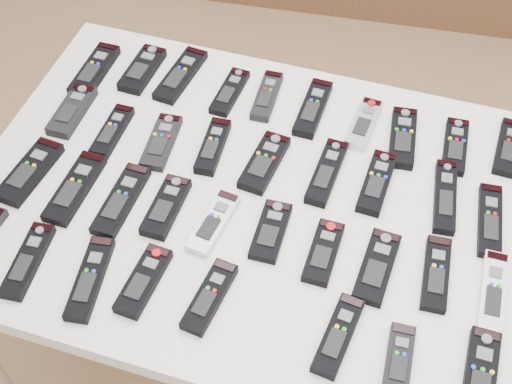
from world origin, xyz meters
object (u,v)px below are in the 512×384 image
(remote_10, at_px, (72,111))
(remote_26, at_px, (377,267))
(remote_24, at_px, (271,231))
(remote_36, at_px, (480,378))
(remote_16, at_px, (377,183))
(remote_8, at_px, (455,146))
(remote_3, at_px, (230,92))
(remote_23, at_px, (214,223))
(remote_2, at_px, (181,75))
(remote_1, at_px, (142,69))
(remote_30, at_px, (28,261))
(remote_5, at_px, (313,108))
(remote_19, at_px, (30,172))
(remote_22, at_px, (166,207))
(remote_7, at_px, (403,138))
(remote_34, at_px, (338,335))
(remote_4, at_px, (267,96))
(remote_11, at_px, (112,131))
(remote_21, at_px, (121,200))
(remote_25, at_px, (323,252))
(remote_28, at_px, (493,293))
(remote_33, at_px, (210,297))
(remote_6, at_px, (364,124))
(remote_15, at_px, (327,172))
(remote_27, at_px, (436,274))
(remote_32, at_px, (143,281))
(remote_35, at_px, (399,361))
(table, at_px, (256,214))
(remote_18, at_px, (490,221))
(remote_0, at_px, (95,70))
(remote_9, at_px, (511,148))
(remote_13, at_px, (213,146))
(remote_14, at_px, (264,162))

(remote_10, relative_size, remote_26, 0.96)
(remote_24, height_order, remote_36, remote_36)
(remote_16, bearing_deg, remote_8, 49.43)
(remote_3, relative_size, remote_23, 0.97)
(remote_3, bearing_deg, remote_2, 174.51)
(remote_1, distance_m, remote_30, 0.60)
(remote_5, distance_m, remote_26, 0.46)
(remote_19, bearing_deg, remote_22, 5.33)
(remote_7, relative_size, remote_34, 1.05)
(remote_4, xyz_separation_m, remote_11, (-0.31, -0.22, 0.00))
(remote_5, height_order, remote_21, remote_5)
(remote_25, bearing_deg, remote_28, 1.56)
(remote_33, bearing_deg, remote_6, 77.74)
(remote_19, relative_size, remote_36, 0.96)
(remote_5, relative_size, remote_21, 0.96)
(remote_8, bearing_deg, remote_15, -150.77)
(remote_3, distance_m, remote_27, 0.67)
(remote_25, relative_size, remote_30, 0.85)
(remote_6, xyz_separation_m, remote_32, (-0.32, -0.55, 0.00))
(remote_6, relative_size, remote_25, 1.05)
(remote_26, bearing_deg, remote_10, 167.71)
(remote_36, bearing_deg, remote_3, 139.93)
(remote_7, distance_m, remote_21, 0.66)
(remote_4, xyz_separation_m, remote_27, (0.47, -0.38, -0.00))
(remote_25, xyz_separation_m, remote_35, (0.19, -0.19, -0.00))
(remote_2, relative_size, remote_25, 1.31)
(remote_7, xyz_separation_m, remote_10, (-0.77, -0.15, 0.00))
(remote_6, relative_size, remote_33, 0.97)
(table, height_order, remote_28, remote_28)
(remote_23, distance_m, remote_36, 0.60)
(remote_4, xyz_separation_m, remote_18, (0.56, -0.22, -0.00))
(remote_27, height_order, remote_34, remote_34)
(remote_0, xyz_separation_m, remote_4, (0.44, 0.04, -0.00))
(remote_19, xyz_separation_m, remote_30, (0.11, -0.21, -0.00))
(remote_8, xyz_separation_m, remote_32, (-0.54, -0.55, 0.00))
(remote_3, bearing_deg, remote_15, -29.35)
(remote_21, bearing_deg, remote_3, 74.98)
(remote_9, relative_size, remote_19, 0.92)
(remote_19, xyz_separation_m, remote_33, (0.49, -0.18, -0.00))
(remote_1, distance_m, remote_36, 1.08)
(remote_16, bearing_deg, remote_13, -176.87)
(remote_2, distance_m, remote_6, 0.47)
(remote_21, bearing_deg, remote_24, 4.31)
(remote_2, relative_size, remote_7, 1.11)
(remote_21, bearing_deg, remote_6, 41.26)
(remote_21, bearing_deg, remote_5, 51.91)
(remote_16, relative_size, remote_18, 0.92)
(remote_28, xyz_separation_m, remote_32, (-0.66, -0.18, 0.00))
(remote_22, bearing_deg, remote_33, -47.10)
(remote_14, bearing_deg, remote_35, -40.22)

